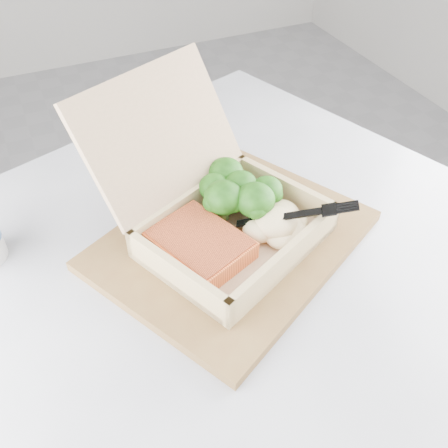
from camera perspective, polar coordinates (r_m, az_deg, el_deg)
name	(u,v)px	position (r m, az deg, el deg)	size (l,w,h in m)	color
floor	(63,396)	(1.48, -17.94, -18.24)	(4.00, 4.00, 0.00)	#949399
cafe_table	(235,349)	(0.83, 1.25, -14.13)	(1.08, 1.08, 0.75)	black
serving_tray	(232,240)	(0.71, 0.91, -1.82)	(0.36, 0.28, 0.02)	brown
takeout_container	(210,201)	(0.68, -1.63, 2.70)	(0.33, 0.35, 0.20)	tan
salmon_fillet	(200,245)	(0.66, -2.78, -2.42)	(0.09, 0.12, 0.03)	orange
broccoli_pile	(241,192)	(0.72, 1.90, 3.63)	(0.13, 0.13, 0.05)	#297319
mashed_potatoes	(276,223)	(0.68, 5.93, 0.13)	(0.10, 0.08, 0.03)	beige
plastic_fork	(262,216)	(0.67, 4.42, 0.87)	(0.15, 0.10, 0.04)	black
receipt	(142,184)	(0.82, -9.37, 4.57)	(0.07, 0.13, 0.00)	white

